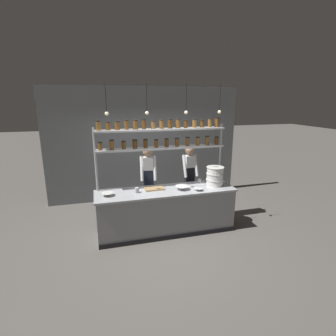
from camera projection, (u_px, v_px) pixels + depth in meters
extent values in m
plane|color=#5B5651|center=(166.00, 231.00, 5.56)|extent=(40.00, 40.00, 0.00)
cube|color=gray|center=(146.00, 144.00, 7.16)|extent=(5.25, 0.12, 3.04)
cube|color=gray|center=(166.00, 212.00, 5.45)|extent=(2.79, 0.72, 0.88)
cube|color=#ADAFB5|center=(166.00, 191.00, 5.33)|extent=(2.85, 0.76, 0.04)
cube|color=black|center=(171.00, 237.00, 5.21)|extent=(2.79, 0.03, 0.10)
cylinder|color=#ADAFB5|center=(97.00, 182.00, 5.25)|extent=(0.04, 0.04, 2.19)
cylinder|color=#ADAFB5|center=(219.00, 173.00, 5.94)|extent=(0.04, 0.04, 2.19)
cube|color=#ADAFB5|center=(162.00, 148.00, 5.43)|extent=(2.69, 0.28, 0.04)
cylinder|color=brown|center=(100.00, 147.00, 5.09)|extent=(0.08, 0.08, 0.14)
cylinder|color=black|center=(100.00, 143.00, 5.07)|extent=(0.09, 0.09, 0.02)
cylinder|color=brown|center=(112.00, 145.00, 5.14)|extent=(0.09, 0.09, 0.17)
cylinder|color=black|center=(112.00, 140.00, 5.12)|extent=(0.09, 0.09, 0.02)
cylinder|color=brown|center=(124.00, 145.00, 5.20)|extent=(0.08, 0.08, 0.15)
cylinder|color=black|center=(123.00, 141.00, 5.18)|extent=(0.09, 0.09, 0.02)
cylinder|color=#513314|center=(135.00, 145.00, 5.26)|extent=(0.10, 0.10, 0.16)
cylinder|color=black|center=(135.00, 140.00, 5.24)|extent=(0.10, 0.10, 0.02)
cylinder|color=#513314|center=(146.00, 144.00, 5.32)|extent=(0.09, 0.09, 0.16)
cylinder|color=black|center=(145.00, 139.00, 5.29)|extent=(0.09, 0.09, 0.02)
cylinder|color=brown|center=(156.00, 144.00, 5.38)|extent=(0.08, 0.08, 0.15)
cylinder|color=black|center=(156.00, 140.00, 5.36)|extent=(0.08, 0.08, 0.02)
cylinder|color=#513314|center=(167.00, 143.00, 5.43)|extent=(0.08, 0.08, 0.16)
cylinder|color=black|center=(167.00, 139.00, 5.41)|extent=(0.08, 0.08, 0.02)
cylinder|color=brown|center=(177.00, 143.00, 5.49)|extent=(0.09, 0.09, 0.16)
cylinder|color=black|center=(177.00, 138.00, 5.47)|extent=(0.09, 0.09, 0.02)
cylinder|color=brown|center=(187.00, 142.00, 5.55)|extent=(0.09, 0.09, 0.17)
cylinder|color=black|center=(187.00, 137.00, 5.52)|extent=(0.09, 0.09, 0.02)
cylinder|color=brown|center=(198.00, 142.00, 5.61)|extent=(0.08, 0.08, 0.16)
cylinder|color=black|center=(198.00, 137.00, 5.58)|extent=(0.08, 0.08, 0.02)
cylinder|color=brown|center=(207.00, 141.00, 5.66)|extent=(0.09, 0.09, 0.17)
cylinder|color=black|center=(207.00, 136.00, 5.64)|extent=(0.09, 0.09, 0.02)
cylinder|color=#513314|center=(216.00, 141.00, 5.72)|extent=(0.09, 0.09, 0.16)
cylinder|color=black|center=(217.00, 137.00, 5.70)|extent=(0.09, 0.09, 0.02)
cube|color=#ADAFB5|center=(162.00, 129.00, 5.33)|extent=(2.69, 0.28, 0.04)
cylinder|color=brown|center=(99.00, 126.00, 4.99)|extent=(0.10, 0.10, 0.17)
cylinder|color=black|center=(98.00, 121.00, 4.96)|extent=(0.10, 0.10, 0.02)
cylinder|color=brown|center=(108.00, 126.00, 5.04)|extent=(0.09, 0.09, 0.15)
cylinder|color=black|center=(108.00, 122.00, 5.01)|extent=(0.09, 0.09, 0.02)
cylinder|color=brown|center=(117.00, 126.00, 5.08)|extent=(0.10, 0.10, 0.15)
cylinder|color=black|center=(117.00, 122.00, 5.06)|extent=(0.10, 0.10, 0.02)
cylinder|color=brown|center=(127.00, 125.00, 5.12)|extent=(0.09, 0.09, 0.18)
cylinder|color=black|center=(126.00, 120.00, 5.10)|extent=(0.09, 0.09, 0.02)
cylinder|color=brown|center=(135.00, 125.00, 5.17)|extent=(0.10, 0.10, 0.17)
cylinder|color=black|center=(135.00, 120.00, 5.14)|extent=(0.10, 0.10, 0.02)
cylinder|color=#513314|center=(144.00, 125.00, 5.21)|extent=(0.09, 0.09, 0.18)
cylinder|color=black|center=(144.00, 120.00, 5.19)|extent=(0.09, 0.09, 0.02)
cylinder|color=brown|center=(153.00, 125.00, 5.26)|extent=(0.08, 0.08, 0.14)
cylinder|color=black|center=(153.00, 121.00, 5.24)|extent=(0.09, 0.09, 0.02)
cylinder|color=brown|center=(162.00, 125.00, 5.31)|extent=(0.09, 0.09, 0.17)
cylinder|color=black|center=(162.00, 120.00, 5.28)|extent=(0.09, 0.09, 0.02)
cylinder|color=#513314|center=(170.00, 124.00, 5.35)|extent=(0.10, 0.10, 0.17)
cylinder|color=black|center=(170.00, 119.00, 5.33)|extent=(0.10, 0.10, 0.02)
cylinder|color=brown|center=(178.00, 124.00, 5.39)|extent=(0.09, 0.09, 0.18)
cylinder|color=black|center=(178.00, 119.00, 5.37)|extent=(0.10, 0.10, 0.02)
cylinder|color=#513314|center=(186.00, 124.00, 5.44)|extent=(0.08, 0.08, 0.14)
cylinder|color=black|center=(186.00, 121.00, 5.42)|extent=(0.09, 0.09, 0.02)
cylinder|color=brown|center=(195.00, 124.00, 5.49)|extent=(0.09, 0.09, 0.16)
cylinder|color=black|center=(195.00, 119.00, 5.47)|extent=(0.09, 0.09, 0.02)
cylinder|color=#513314|center=(202.00, 124.00, 5.54)|extent=(0.08, 0.08, 0.14)
cylinder|color=black|center=(202.00, 120.00, 5.52)|extent=(0.09, 0.09, 0.02)
cylinder|color=brown|center=(210.00, 123.00, 5.58)|extent=(0.09, 0.09, 0.17)
cylinder|color=black|center=(210.00, 119.00, 5.55)|extent=(0.09, 0.09, 0.02)
cylinder|color=brown|center=(217.00, 123.00, 5.62)|extent=(0.10, 0.10, 0.18)
cylinder|color=black|center=(217.00, 118.00, 5.59)|extent=(0.10, 0.10, 0.02)
cylinder|color=black|center=(145.00, 202.00, 6.05)|extent=(0.11, 0.11, 0.82)
cylinder|color=black|center=(152.00, 201.00, 6.07)|extent=(0.11, 0.11, 0.82)
cube|color=#232838|center=(148.00, 177.00, 5.91)|extent=(0.24, 0.19, 0.36)
cube|color=white|center=(148.00, 163.00, 5.83)|extent=(0.24, 0.20, 0.29)
sphere|color=#A37A5B|center=(148.00, 151.00, 5.76)|extent=(0.22, 0.22, 0.22)
cylinder|color=white|center=(142.00, 169.00, 5.77)|extent=(0.10, 0.26, 0.54)
cylinder|color=white|center=(155.00, 168.00, 5.82)|extent=(0.10, 0.26, 0.54)
cylinder|color=black|center=(186.00, 196.00, 6.42)|extent=(0.11, 0.11, 0.79)
cylinder|color=black|center=(192.00, 196.00, 6.47)|extent=(0.11, 0.11, 0.79)
cube|color=black|center=(189.00, 174.00, 6.30)|extent=(0.23, 0.18, 0.34)
cube|color=white|center=(190.00, 161.00, 6.22)|extent=(0.23, 0.19, 0.28)
sphere|color=#A37A5B|center=(190.00, 150.00, 6.15)|extent=(0.21, 0.21, 0.21)
cylinder|color=white|center=(185.00, 166.00, 6.14)|extent=(0.08, 0.25, 0.52)
cylinder|color=white|center=(196.00, 165.00, 6.23)|extent=(0.08, 0.25, 0.52)
cylinder|color=white|center=(215.00, 182.00, 5.60)|extent=(0.35, 0.35, 0.12)
cylinder|color=silver|center=(215.00, 179.00, 5.59)|extent=(0.37, 0.37, 0.01)
cylinder|color=white|center=(215.00, 176.00, 5.57)|extent=(0.35, 0.35, 0.12)
cylinder|color=silver|center=(215.00, 173.00, 5.55)|extent=(0.37, 0.37, 0.01)
cylinder|color=white|center=(215.00, 170.00, 5.53)|extent=(0.35, 0.35, 0.12)
cylinder|color=silver|center=(215.00, 167.00, 5.52)|extent=(0.37, 0.37, 0.01)
cube|color=#A88456|center=(154.00, 188.00, 5.38)|extent=(0.40, 0.26, 0.02)
cylinder|color=white|center=(182.00, 189.00, 5.35)|extent=(0.12, 0.12, 0.01)
cone|color=white|center=(182.00, 188.00, 5.34)|extent=(0.28, 0.28, 0.08)
cylinder|color=silver|center=(108.00, 196.00, 5.00)|extent=(0.10, 0.10, 0.01)
cone|color=silver|center=(107.00, 194.00, 4.99)|extent=(0.23, 0.23, 0.06)
cylinder|color=silver|center=(198.00, 190.00, 5.29)|extent=(0.08, 0.08, 0.01)
cone|color=silver|center=(198.00, 189.00, 5.29)|extent=(0.18, 0.18, 0.05)
cylinder|color=#B2B7BC|center=(199.00, 181.00, 5.79)|extent=(0.08, 0.08, 0.08)
cylinder|color=#B2B7BC|center=(137.00, 190.00, 5.16)|extent=(0.09, 0.09, 0.10)
cylinder|color=black|center=(106.00, 98.00, 4.59)|extent=(0.01, 0.01, 0.53)
sphere|color=#F9E5B2|center=(107.00, 114.00, 4.65)|extent=(0.07, 0.07, 0.07)
cylinder|color=black|center=(147.00, 98.00, 4.77)|extent=(0.01, 0.01, 0.53)
sphere|color=#F9E5B2|center=(147.00, 113.00, 4.84)|extent=(0.07, 0.07, 0.07)
cylinder|color=black|center=(186.00, 98.00, 4.97)|extent=(0.01, 0.01, 0.53)
sphere|color=#F9E5B2|center=(186.00, 113.00, 5.04)|extent=(0.07, 0.07, 0.07)
cylinder|color=black|center=(220.00, 98.00, 5.15)|extent=(0.01, 0.01, 0.53)
sphere|color=#F9E5B2|center=(219.00, 112.00, 5.22)|extent=(0.07, 0.07, 0.07)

